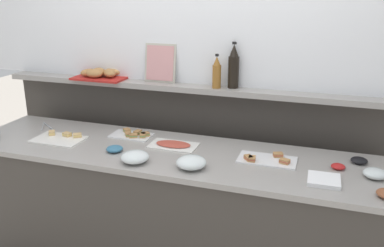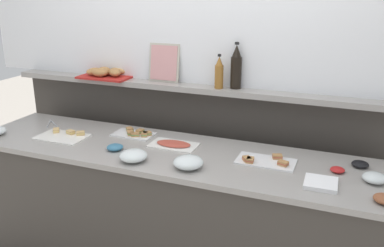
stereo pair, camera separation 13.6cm
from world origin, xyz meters
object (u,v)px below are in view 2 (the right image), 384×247
at_px(glass_bowl_medium, 188,163).
at_px(sandwich_platter_side, 265,161).
at_px(sandwich_platter_front, 135,134).
at_px(sandwich_platter_rear, 63,136).
at_px(napkin_stack, 321,183).
at_px(wine_bottle_dark, 236,68).
at_px(condiment_bowl_dark, 338,170).
at_px(vinegar_bottle_amber, 219,73).
at_px(glass_bowl_small, 375,178).
at_px(bread_basket, 107,73).
at_px(cold_cuts_platter, 174,145).
at_px(framed_picture, 164,63).
at_px(serving_tongs, 51,123).
at_px(condiment_bowl_teal, 360,164).
at_px(glass_bowl_large, 133,156).
at_px(condiment_bowl_red, 115,147).

bearing_deg(glass_bowl_medium, sandwich_platter_side, 30.93).
bearing_deg(sandwich_platter_front, sandwich_platter_rear, -154.31).
xyz_separation_m(sandwich_platter_side, sandwich_platter_front, (-0.95, 0.13, 0.00)).
xyz_separation_m(napkin_stack, wine_bottle_dark, (-0.65, 0.62, 0.46)).
relative_size(condiment_bowl_dark, vinegar_bottle_amber, 0.34).
height_order(sandwich_platter_front, glass_bowl_small, glass_bowl_small).
distance_m(sandwich_platter_rear, bread_basket, 0.61).
bearing_deg(cold_cuts_platter, framed_picture, 121.97).
xyz_separation_m(glass_bowl_small, vinegar_bottle_amber, (-1.02, 0.43, 0.41)).
bearing_deg(condiment_bowl_dark, sandwich_platter_rear, -176.68).
distance_m(condiment_bowl_dark, serving_tongs, 2.09).
xyz_separation_m(sandwich_platter_side, framed_picture, (-0.87, 0.45, 0.46)).
bearing_deg(condiment_bowl_teal, cold_cuts_platter, -175.11).
bearing_deg(serving_tongs, bread_basket, 40.17).
bearing_deg(glass_bowl_large, framed_picture, 99.85).
bearing_deg(vinegar_bottle_amber, sandwich_platter_rear, -154.07).
height_order(sandwich_platter_side, napkin_stack, sandwich_platter_side).
distance_m(cold_cuts_platter, glass_bowl_small, 1.22).
xyz_separation_m(glass_bowl_medium, condiment_bowl_teal, (0.92, 0.38, -0.01)).
bearing_deg(wine_bottle_dark, condiment_bowl_dark, -29.65).
bearing_deg(vinegar_bottle_amber, glass_bowl_large, -115.79).
relative_size(sandwich_platter_front, sandwich_platter_rear, 0.84).
relative_size(condiment_bowl_red, bread_basket, 0.26).
relative_size(cold_cuts_platter, glass_bowl_large, 1.85).
distance_m(glass_bowl_large, condiment_bowl_red, 0.23).
height_order(glass_bowl_large, framed_picture, framed_picture).
distance_m(glass_bowl_large, framed_picture, 0.85).
bearing_deg(napkin_stack, condiment_bowl_teal, 59.65).
bearing_deg(sandwich_platter_side, serving_tongs, 175.97).
bearing_deg(serving_tongs, sandwich_platter_side, -4.03).
distance_m(glass_bowl_small, condiment_bowl_teal, 0.20).
relative_size(glass_bowl_medium, condiment_bowl_red, 1.68).
bearing_deg(napkin_stack, sandwich_platter_rear, 176.79).
relative_size(sandwich_platter_front, glass_bowl_large, 1.71).
distance_m(vinegar_bottle_amber, bread_basket, 0.92).
height_order(serving_tongs, vinegar_bottle_amber, vinegar_bottle_amber).
distance_m(glass_bowl_large, glass_bowl_medium, 0.35).
height_order(sandwich_platter_side, sandwich_platter_rear, same).
height_order(glass_bowl_small, condiment_bowl_dark, glass_bowl_small).
bearing_deg(sandwich_platter_side, glass_bowl_large, -160.20).
bearing_deg(wine_bottle_dark, glass_bowl_small, -27.36).
relative_size(serving_tongs, vinegar_bottle_amber, 0.69).
bearing_deg(glass_bowl_small, bread_basket, 167.07).
relative_size(glass_bowl_medium, condiment_bowl_dark, 2.19).
bearing_deg(glass_bowl_small, sandwich_platter_front, 173.65).
xyz_separation_m(glass_bowl_large, condiment_bowl_dark, (1.15, 0.29, -0.02)).
relative_size(glass_bowl_small, condiment_bowl_dark, 1.61).
distance_m(sandwich_platter_side, sandwich_platter_rear, 1.41).
height_order(sandwich_platter_front, glass_bowl_large, glass_bowl_large).
distance_m(wine_bottle_dark, vinegar_bottle_amber, 0.12).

